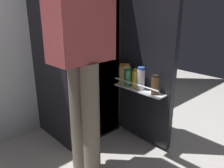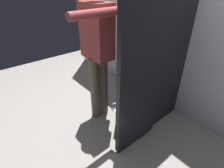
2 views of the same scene
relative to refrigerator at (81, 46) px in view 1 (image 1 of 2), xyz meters
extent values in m
plane|color=gray|center=(-0.03, -0.49, -0.86)|extent=(5.71, 5.71, 0.00)
cube|color=black|center=(-0.03, 0.05, 0.00)|extent=(0.59, 0.58, 1.72)
cube|color=white|center=(-0.03, -0.24, 0.00)|extent=(0.55, 0.01, 1.68)
cube|color=white|center=(-0.03, -0.19, 0.01)|extent=(0.51, 0.09, 0.01)
cube|color=black|center=(0.30, -0.53, 0.00)|extent=(0.05, 0.57, 1.66)
cube|color=white|center=(0.22, -0.53, -0.34)|extent=(0.11, 0.50, 0.01)
cylinder|color=silver|center=(0.17, -0.53, -0.28)|extent=(0.01, 0.48, 0.01)
cylinder|color=#EDE5CC|center=(0.22, -0.38, -0.25)|extent=(0.06, 0.06, 0.17)
cylinder|color=#B78933|center=(0.22, -0.38, -0.15)|extent=(0.05, 0.05, 0.02)
cylinder|color=brown|center=(0.22, -0.69, -0.26)|extent=(0.06, 0.06, 0.14)
cylinder|color=black|center=(0.22, -0.69, -0.18)|extent=(0.05, 0.05, 0.02)
cylinder|color=white|center=(0.22, -0.54, -0.25)|extent=(0.07, 0.07, 0.17)
cylinder|color=#335BB2|center=(0.22, -0.54, -0.15)|extent=(0.06, 0.06, 0.02)
cylinder|color=gold|center=(0.22, -0.49, -0.26)|extent=(0.06, 0.06, 0.15)
cylinder|color=#BC8419|center=(0.22, -0.49, -0.18)|extent=(0.05, 0.05, 0.02)
cylinder|color=green|center=(0.21, -0.40, -0.26)|extent=(0.07, 0.07, 0.14)
cylinder|color=#195B28|center=(0.21, -0.40, -0.18)|extent=(0.06, 0.06, 0.02)
cylinder|color=tan|center=(0.22, -0.32, -0.26)|extent=(0.06, 0.06, 0.16)
cylinder|color=#996623|center=(0.22, -0.32, -0.16)|extent=(0.05, 0.05, 0.03)
cylinder|color=red|center=(0.00, -0.19, 0.05)|extent=(0.07, 0.07, 0.08)
cylinder|color=#665B4C|center=(-0.38, -0.47, -0.43)|extent=(0.12, 0.12, 0.86)
cylinder|color=#665B4C|center=(-0.38, -0.61, -0.43)|extent=(0.12, 0.12, 0.86)
cube|color=#9E3D3D|center=(-0.38, -0.54, 0.31)|extent=(0.40, 0.23, 0.61)
cylinder|color=#9E3D3D|center=(-0.39, -0.35, 0.29)|extent=(0.08, 0.08, 0.58)
camera|label=1|loc=(-1.21, -1.71, 0.33)|focal=36.32mm
camera|label=2|loc=(1.26, -1.68, 0.80)|focal=28.11mm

